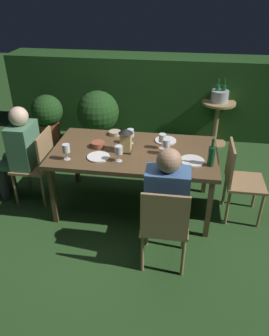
{
  "coord_description": "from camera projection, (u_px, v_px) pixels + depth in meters",
  "views": [
    {
      "loc": [
        0.47,
        -3.14,
        2.37
      ],
      "look_at": [
        0.0,
        0.0,
        0.51
      ],
      "focal_mm": 35.7,
      "sensor_mm": 36.0,
      "label": 1
    }
  ],
  "objects": [
    {
      "name": "chair_head_near",
      "position": [
        38.0,
        163.0,
        3.83
      ],
      "size": [
        0.4,
        0.42,
        0.87
      ],
      "color": "#9E7A51",
      "rests_on": "ground"
    },
    {
      "name": "side_table",
      "position": [
        217.0,
        116.0,
        5.15
      ],
      "size": [
        0.51,
        0.51,
        0.7
      ],
      "color": "#9E7A51",
      "rests_on": "ground"
    },
    {
      "name": "hedge_backdrop",
      "position": [
        154.0,
        95.0,
        5.55
      ],
      "size": [
        4.78,
        0.62,
        1.25
      ],
      "primitive_type": "cube",
      "color": "#1E4219",
      "rests_on": "ground"
    },
    {
      "name": "chair_side_left_b",
      "position": [
        165.0,
        224.0,
        2.9
      ],
      "size": [
        0.42,
        0.4,
        0.87
      ],
      "color": "#9E7A51",
      "rests_on": "ground"
    },
    {
      "name": "ice_bucket",
      "position": [
        220.0,
        95.0,
        4.98
      ],
      "size": [
        0.26,
        0.26,
        0.34
      ],
      "color": "#B2B7BF",
      "rests_on": "side_table"
    },
    {
      "name": "bowl_bread",
      "position": [
        115.0,
        133.0,
        3.91
      ],
      "size": [
        0.14,
        0.14,
        0.04
      ],
      "color": "#BCAD8E",
      "rests_on": "dining_table"
    },
    {
      "name": "wine_glass_e",
      "position": [
        166.0,
        144.0,
        3.43
      ],
      "size": [
        0.08,
        0.08,
        0.17
      ],
      "color": "silver",
      "rests_on": "dining_table"
    },
    {
      "name": "wine_glass_b",
      "position": [
        162.0,
        138.0,
        3.55
      ],
      "size": [
        0.08,
        0.08,
        0.17
      ],
      "color": "silver",
      "rests_on": "dining_table"
    },
    {
      "name": "wine_glass_d",
      "position": [
        119.0,
        151.0,
        3.3
      ],
      "size": [
        0.08,
        0.08,
        0.17
      ],
      "color": "silver",
      "rests_on": "dining_table"
    },
    {
      "name": "chair_head_far",
      "position": [
        239.0,
        178.0,
        3.55
      ],
      "size": [
        0.4,
        0.42,
        0.87
      ],
      "color": "#9E7A51",
      "rests_on": "ground"
    },
    {
      "name": "plate_b",
      "position": [
        166.0,
        140.0,
        3.76
      ],
      "size": [
        0.24,
        0.24,
        0.01
      ],
      "primitive_type": "cylinder",
      "color": "white",
      "rests_on": "dining_table"
    },
    {
      "name": "potted_plant_by_hedge",
      "position": [
        48.0,
        115.0,
        5.29
      ],
      "size": [
        0.49,
        0.49,
        0.75
      ],
      "color": "brown",
      "rests_on": "ground"
    },
    {
      "name": "plate_a",
      "position": [
        98.0,
        157.0,
        3.43
      ],
      "size": [
        0.23,
        0.23,
        0.01
      ],
      "primitive_type": "cylinder",
      "color": "white",
      "rests_on": "dining_table"
    },
    {
      "name": "dining_table",
      "position": [
        134.0,
        155.0,
        3.59
      ],
      "size": [
        1.76,
        0.96,
        0.73
      ],
      "color": "brown",
      "rests_on": "ground"
    },
    {
      "name": "plate_c",
      "position": [
        192.0,
        161.0,
        3.35
      ],
      "size": [
        0.25,
        0.25,
        0.01
      ],
      "primitive_type": "cylinder",
      "color": "silver",
      "rests_on": "dining_table"
    },
    {
      "name": "lantern_centerpiece",
      "position": [
        126.0,
        139.0,
        3.47
      ],
      "size": [
        0.15,
        0.15,
        0.27
      ],
      "color": "black",
      "rests_on": "dining_table"
    },
    {
      "name": "person_in_green",
      "position": [
        19.0,
        150.0,
        3.78
      ],
      "size": [
        0.48,
        0.38,
        1.15
      ],
      "color": "#4C7A5B",
      "rests_on": "ground"
    },
    {
      "name": "green_bottle_on_table",
      "position": [
        211.0,
        156.0,
        3.23
      ],
      "size": [
        0.07,
        0.07,
        0.29
      ],
      "color": "#144723",
      "rests_on": "dining_table"
    },
    {
      "name": "bowl_olives",
      "position": [
        98.0,
        144.0,
        3.62
      ],
      "size": [
        0.15,
        0.15,
        0.06
      ],
      "color": "#9E5138",
      "rests_on": "dining_table"
    },
    {
      "name": "ground_plane",
      "position": [
        134.0,
        205.0,
        3.94
      ],
      "size": [
        16.0,
        16.0,
        0.0
      ],
      "primitive_type": "plane",
      "color": "#26471E"
    },
    {
      "name": "potted_plant_corner",
      "position": [
        98.0,
        114.0,
        5.02
      ],
      "size": [
        0.63,
        0.63,
        0.88
      ],
      "color": "brown",
      "rests_on": "ground"
    },
    {
      "name": "wine_glass_a",
      "position": [
        131.0,
        134.0,
        3.66
      ],
      "size": [
        0.08,
        0.08,
        0.17
      ],
      "color": "silver",
      "rests_on": "dining_table"
    },
    {
      "name": "wine_glass_c",
      "position": [
        66.0,
        149.0,
        3.34
      ],
      "size": [
        0.08,
        0.08,
        0.17
      ],
      "color": "silver",
      "rests_on": "dining_table"
    },
    {
      "name": "person_in_blue",
      "position": [
        167.0,
        197.0,
        2.99
      ],
      "size": [
        0.38,
        0.47,
        1.15
      ],
      "color": "#426699",
      "rests_on": "ground"
    }
  ]
}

